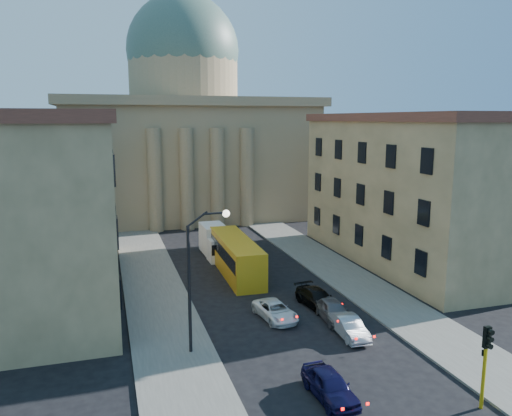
{
  "coord_description": "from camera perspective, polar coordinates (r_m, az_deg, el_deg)",
  "views": [
    {
      "loc": [
        -11.97,
        -20.36,
        14.15
      ],
      "look_at": [
        -0.98,
        15.74,
        7.39
      ],
      "focal_mm": 35.0,
      "sensor_mm": 36.0,
      "label": 1
    }
  ],
  "objects": [
    {
      "name": "car_left_near",
      "position": [
        27.32,
        8.44,
        -19.41
      ],
      "size": [
        1.86,
        4.29,
        1.44
      ],
      "primitive_type": "imported",
      "rotation": [
        0.0,
        0.0,
        0.04
      ],
      "color": "black",
      "rests_on": "ground"
    },
    {
      "name": "car_right_near",
      "position": [
        34.26,
        10.58,
        -13.21
      ],
      "size": [
        1.57,
        4.08,
        1.32
      ],
      "primitive_type": "imported",
      "rotation": [
        0.0,
        0.0,
        -0.04
      ],
      "color": "#9D9FA4",
      "rests_on": "ground"
    },
    {
      "name": "sidewalk_left",
      "position": [
        41.01,
        -11.22,
        -10.12
      ],
      "size": [
        5.0,
        60.0,
        0.15
      ],
      "primitive_type": "cube",
      "color": "#595751",
      "rests_on": "ground"
    },
    {
      "name": "building_left",
      "position": [
        43.19,
        -23.4,
        0.36
      ],
      "size": [
        11.6,
        26.6,
        14.7
      ],
      "color": "tan",
      "rests_on": "ground"
    },
    {
      "name": "car_right_mid",
      "position": [
        38.85,
        7.03,
        -10.22
      ],
      "size": [
        2.45,
        4.86,
        1.35
      ],
      "primitive_type": "imported",
      "rotation": [
        0.0,
        0.0,
        0.12
      ],
      "color": "black",
      "rests_on": "ground"
    },
    {
      "name": "ground",
      "position": [
        27.54,
        12.4,
        -21.02
      ],
      "size": [
        200.0,
        200.0,
        0.0
      ],
      "primitive_type": "plane",
      "color": "black",
      "rests_on": "ground"
    },
    {
      "name": "street_lamp",
      "position": [
        30.13,
        -6.68,
        -7.02
      ],
      "size": [
        2.62,
        0.44,
        8.83
      ],
      "color": "black",
      "rests_on": "ground"
    },
    {
      "name": "building_right",
      "position": [
        51.76,
        17.29,
        2.23
      ],
      "size": [
        11.6,
        26.6,
        14.7
      ],
      "color": "tan",
      "rests_on": "ground"
    },
    {
      "name": "sidewalk_right",
      "position": [
        45.71,
        10.7,
        -7.96
      ],
      "size": [
        5.0,
        60.0,
        0.15
      ],
      "primitive_type": "cube",
      "color": "#595751",
      "rests_on": "ground"
    },
    {
      "name": "city_bus",
      "position": [
        46.17,
        -2.32,
        -5.4
      ],
      "size": [
        2.98,
        11.77,
        3.3
      ],
      "rotation": [
        0.0,
        0.0,
        -0.02
      ],
      "color": "gold",
      "rests_on": "ground"
    },
    {
      "name": "car_right_far",
      "position": [
        36.59,
        8.8,
        -11.48
      ],
      "size": [
        2.01,
        4.41,
        1.47
      ],
      "primitive_type": "imported",
      "rotation": [
        0.0,
        0.0,
        -0.07
      ],
      "color": "#55565B",
      "rests_on": "ground"
    },
    {
      "name": "church",
      "position": [
        76.81,
        -8.05,
        8.37
      ],
      "size": [
        68.02,
        28.76,
        36.6
      ],
      "color": "#847351",
      "rests_on": "ground"
    },
    {
      "name": "car_left_mid",
      "position": [
        36.44,
        2.22,
        -11.66
      ],
      "size": [
        2.59,
        4.62,
        1.22
      ],
      "primitive_type": "imported",
      "rotation": [
        0.0,
        0.0,
        0.13
      ],
      "color": "white",
      "rests_on": "ground"
    },
    {
      "name": "box_truck",
      "position": [
        52.1,
        -4.68,
        -3.91
      ],
      "size": [
        2.4,
        5.86,
        3.19
      ],
      "rotation": [
        0.0,
        0.0,
        0.02
      ],
      "color": "silver",
      "rests_on": "ground"
    },
    {
      "name": "car_right_distant",
      "position": [
        52.29,
        -1.28,
        -4.66
      ],
      "size": [
        1.88,
        4.78,
        1.55
      ],
      "primitive_type": "imported",
      "rotation": [
        0.0,
        0.0,
        -0.05
      ],
      "color": "black",
      "rests_on": "ground"
    },
    {
      "name": "traffic_light",
      "position": [
        27.74,
        24.7,
        -15.47
      ],
      "size": [
        0.34,
        0.29,
        4.3
      ],
      "color": "yellow",
      "rests_on": "ground"
    }
  ]
}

